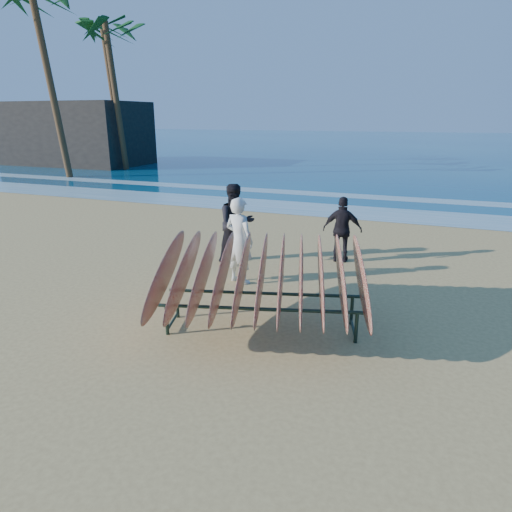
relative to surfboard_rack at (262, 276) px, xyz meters
The scene contains 12 objects.
ground 1.03m from the surfboard_rack, 168.38° to the left, with size 120.00×120.00×0.00m, color tan.
ocean 55.10m from the surfboard_rack, 90.46° to the left, with size 160.00×160.00×0.00m, color navy.
foam_near 10.14m from the surfboard_rack, 92.49° to the left, with size 160.00×160.00×0.00m, color white.
foam_far 13.63m from the surfboard_rack, 91.85° to the left, with size 160.00×160.00×0.00m, color white.
surfboard_rack is the anchor object (origin of this frame).
person_white 2.27m from the surfboard_rack, 122.05° to the left, with size 0.65×0.43×1.79m, color silver.
person_dark_a 3.69m from the surfboard_rack, 119.78° to the left, with size 0.90×0.70×1.86m, color black.
person_dark_b 4.14m from the surfboard_rack, 83.01° to the left, with size 0.91×0.38×1.56m, color black.
building 29.66m from the surfboard_rack, 136.78° to the left, with size 9.63×5.35×4.28m, color #2D2823.
palm_left 23.12m from the surfboard_rack, 141.19° to the left, with size 5.20×5.20×9.68m.
palm_mid 25.45m from the surfboard_rack, 131.92° to the left, with size 5.20×5.20×8.84m.
palm_right 29.09m from the surfboard_rack, 131.76° to the left, with size 5.20×5.20×9.61m.
Camera 1 is at (2.80, -6.46, 3.34)m, focal length 32.00 mm.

